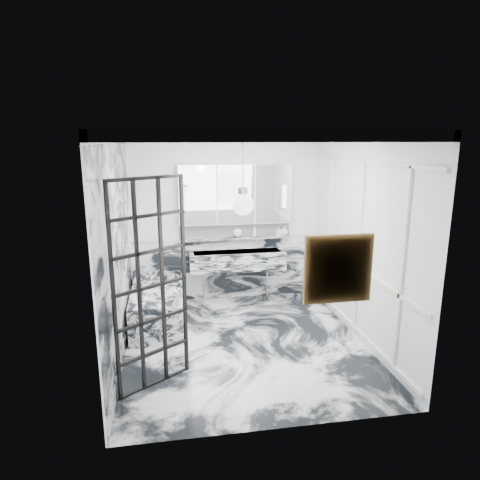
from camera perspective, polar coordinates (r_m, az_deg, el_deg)
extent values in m
plane|color=silver|center=(6.02, 0.61, -13.56)|extent=(3.60, 3.60, 0.00)
plane|color=white|center=(5.36, 0.68, 14.15)|extent=(3.60, 3.60, 0.00)
plane|color=white|center=(7.27, -1.86, 2.87)|extent=(3.60, 0.00, 3.60)
plane|color=white|center=(3.85, 5.41, -6.93)|extent=(3.60, 0.00, 3.60)
plane|color=white|center=(5.48, -16.05, -1.17)|extent=(0.00, 3.60, 3.60)
plane|color=white|center=(6.01, 15.83, 0.11)|extent=(0.00, 3.60, 3.60)
cube|color=silver|center=(7.45, -1.79, -3.79)|extent=(3.18, 0.05, 1.05)
cube|color=silver|center=(5.50, -15.85, -1.77)|extent=(0.02, 3.56, 2.68)
cube|color=white|center=(6.03, 15.59, -0.82)|extent=(0.03, 3.40, 2.30)
imported|color=#8C5919|center=(7.30, 1.94, 1.20)|extent=(0.09, 0.09, 0.19)
imported|color=#4C4C51|center=(7.40, 5.16, 1.23)|extent=(0.10, 0.10, 0.17)
imported|color=silver|center=(7.42, 5.92, 1.25)|extent=(0.15, 0.15, 0.17)
sphere|color=white|center=(7.25, -0.33, 0.96)|extent=(0.16, 0.16, 0.16)
cylinder|color=#8C5919|center=(7.27, 0.16, 0.78)|extent=(0.04, 0.04, 0.10)
cylinder|color=silver|center=(5.80, -8.19, -8.17)|extent=(0.07, 0.07, 0.12)
cube|color=#B57512|center=(4.00, 12.96, -3.76)|extent=(0.54, 0.05, 0.54)
sphere|color=white|center=(4.33, 0.39, 4.73)|extent=(0.22, 0.22, 0.22)
cube|color=silver|center=(7.21, -0.38, -2.69)|extent=(1.60, 0.45, 0.30)
cube|color=silver|center=(7.28, -0.59, 0.24)|extent=(1.90, 0.14, 0.04)
cube|color=white|center=(7.31, -0.67, 1.38)|extent=(1.90, 0.03, 0.23)
cube|color=white|center=(7.15, -0.61, 6.11)|extent=(1.90, 0.16, 1.00)
cylinder|color=white|center=(6.98, -7.18, 5.49)|extent=(0.07, 0.07, 0.40)
cylinder|color=white|center=(7.23, 5.97, 5.80)|extent=(0.07, 0.07, 0.40)
cube|color=silver|center=(6.65, -10.91, -8.51)|extent=(0.75, 1.65, 0.55)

